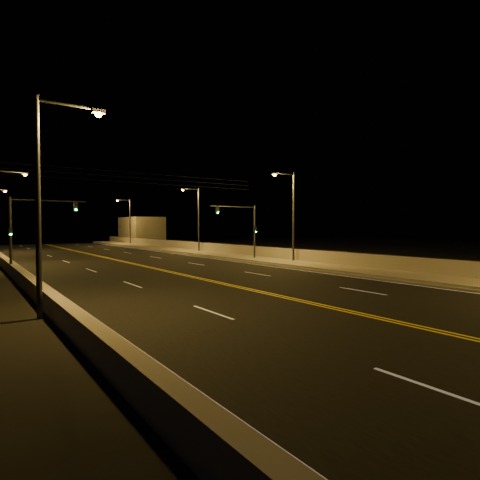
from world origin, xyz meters
TOP-DOWN VIEW (x-y plane):
  - road at (0.00, 20.00)m, footprint 18.00×120.00m
  - sidewalk at (10.80, 20.00)m, footprint 3.60×120.00m
  - curb at (8.93, 20.00)m, footprint 0.14×120.00m
  - parapet_wall at (12.45, 20.00)m, footprint 0.30×120.00m
  - jersey_barrier at (-9.69, 20.00)m, footprint 0.45×120.00m
  - distant_building_right at (16.50, 73.19)m, footprint 6.00×10.00m
  - parapet_rail at (12.45, 20.00)m, footprint 0.06×120.00m
  - lane_markings at (0.00, 19.93)m, footprint 17.32×116.00m
  - streetlight_1 at (11.49, 23.77)m, footprint 2.55×0.28m
  - streetlight_2 at (11.49, 41.23)m, footprint 2.55×0.28m
  - streetlight_3 at (11.49, 66.27)m, footprint 2.55×0.28m
  - streetlight_4 at (-9.89, 13.30)m, footprint 2.55×0.28m
  - streetlight_5 at (-9.89, 35.88)m, footprint 2.55×0.28m
  - traffic_signal_right at (9.92, 28.51)m, footprint 5.11×0.31m
  - traffic_signal_left at (-8.72, 28.51)m, footprint 5.11×0.31m
  - overhead_wires at (0.00, 29.50)m, footprint 22.00×0.03m

SIDE VIEW (x-z plane):
  - road at x=0.00m, z-range 0.00..0.02m
  - lane_markings at x=0.00m, z-range 0.02..0.02m
  - curb at x=8.93m, z-range 0.00..0.15m
  - sidewalk at x=10.80m, z-range 0.00..0.30m
  - jersey_barrier at x=-9.69m, z-range 0.00..0.81m
  - parapet_wall at x=12.45m, z-range 0.30..1.30m
  - parapet_rail at x=12.45m, z-range 1.30..1.36m
  - distant_building_right at x=16.50m, z-range 0.00..5.12m
  - traffic_signal_right at x=9.92m, z-range 0.78..6.18m
  - traffic_signal_left at x=-8.72m, z-range 0.78..6.18m
  - streetlight_1 at x=11.49m, z-range 0.69..8.79m
  - streetlight_2 at x=11.49m, z-range 0.69..8.79m
  - streetlight_3 at x=11.49m, z-range 0.69..8.79m
  - streetlight_4 at x=-9.89m, z-range 0.69..8.79m
  - streetlight_5 at x=-9.89m, z-range 0.69..8.79m
  - overhead_wires at x=0.00m, z-range 6.98..7.81m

